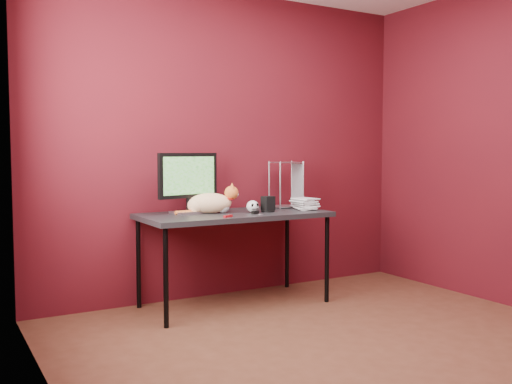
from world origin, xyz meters
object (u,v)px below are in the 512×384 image
cat (210,203)px  skull_mug (253,206)px  monitor (188,180)px  book_stack (297,146)px  speaker (268,205)px  desk (234,219)px

cat → skull_mug: bearing=-1.2°
monitor → skull_mug: (0.47, -0.21, -0.22)m
monitor → cat: 0.25m
book_stack → cat: bearing=172.4°
monitor → speaker: bearing=-32.9°
desk → speaker: bearing=-17.0°
book_stack → skull_mug: bearing=-175.3°
skull_mug → book_stack: 0.66m
skull_mug → cat: bearing=160.4°
speaker → skull_mug: bearing=169.2°
monitor → cat: bearing=-37.1°
desk → cat: bearing=161.2°
monitor → speaker: monitor is taller
skull_mug → book_stack: size_ratio=0.09×
book_stack → desk: bearing=176.2°
speaker → book_stack: (0.30, 0.04, 0.48)m
desk → monitor: bearing=158.9°
cat → speaker: size_ratio=3.94×
cat → book_stack: book_stack is taller
monitor → speaker: (0.61, -0.21, -0.21)m
monitor → skull_mug: bearing=-37.4°
monitor → speaker: size_ratio=4.30×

